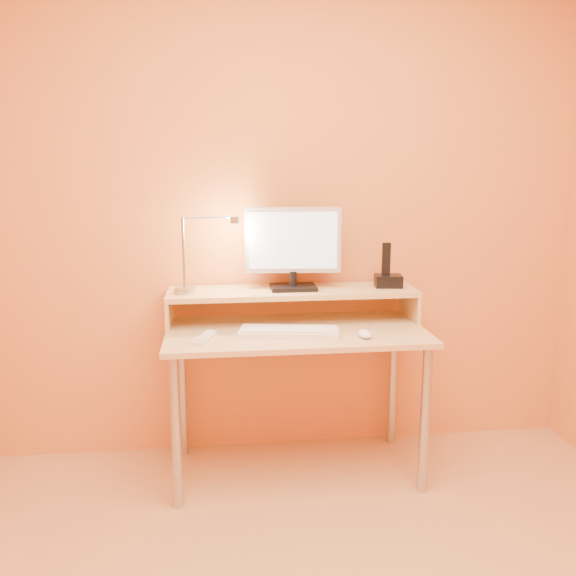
{
  "coord_description": "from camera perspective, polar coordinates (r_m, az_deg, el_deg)",
  "views": [
    {
      "loc": [
        -0.35,
        -1.47,
        1.47
      ],
      "look_at": [
        -0.04,
        1.13,
        0.93
      ],
      "focal_mm": 37.12,
      "sensor_mm": 36.0,
      "label": 1
    }
  ],
  "objects": [
    {
      "name": "monitor_foot",
      "position": [
        2.88,
        0.5,
        0.06
      ],
      "size": [
        0.22,
        0.16,
        0.02
      ],
      "primitive_type": "cube",
      "color": "black",
      "rests_on": "desk_shelf"
    },
    {
      "name": "lamp_bulb",
      "position": [
        2.78,
        -5.09,
        6.17
      ],
      "size": [
        0.03,
        0.03,
        0.0
      ],
      "primitive_type": "cylinder",
      "color": "#FFEAC6",
      "rests_on": "lamp_head"
    },
    {
      "name": "shelf_riser_right",
      "position": [
        3.03,
        11.56,
        -1.55
      ],
      "size": [
        0.02,
        0.3,
        0.14
      ],
      "primitive_type": "cube",
      "color": "#ECC785",
      "rests_on": "desk_lower"
    },
    {
      "name": "phone_dock",
      "position": [
        2.97,
        9.59,
        0.67
      ],
      "size": [
        0.14,
        0.12,
        0.06
      ],
      "primitive_type": "cube",
      "rotation": [
        0.0,
        0.0,
        -0.12
      ],
      "color": "black",
      "rests_on": "desk_shelf"
    },
    {
      "name": "monitor_back",
      "position": [
        2.88,
        0.42,
        4.67
      ],
      "size": [
        0.41,
        0.04,
        0.27
      ],
      "primitive_type": "cube",
      "rotation": [
        0.0,
        0.0,
        -0.08
      ],
      "color": "black",
      "rests_on": "monitor_panel"
    },
    {
      "name": "phone_led",
      "position": [
        2.94,
        10.71,
        0.5
      ],
      "size": [
        0.01,
        0.0,
        0.04
      ],
      "primitive_type": "cube",
      "color": "#2577EB",
      "rests_on": "phone_dock"
    },
    {
      "name": "desk_shelf",
      "position": [
        2.88,
        0.41,
        -0.36
      ],
      "size": [
        1.2,
        0.3,
        0.02
      ],
      "primitive_type": "cube",
      "color": "#ECC785",
      "rests_on": "desk_lower"
    },
    {
      "name": "monitor_neck",
      "position": [
        2.87,
        0.5,
        0.92
      ],
      "size": [
        0.04,
        0.04,
        0.07
      ],
      "primitive_type": "cylinder",
      "color": "black",
      "rests_on": "monitor_foot"
    },
    {
      "name": "desk_leg_fl",
      "position": [
        2.66,
        -10.68,
        -13.52
      ],
      "size": [
        0.04,
        0.04,
        0.69
      ],
      "primitive_type": "cylinder",
      "color": "#ACABB3",
      "rests_on": "floor"
    },
    {
      "name": "desk_leg_br",
      "position": [
        3.24,
        9.99,
        -8.78
      ],
      "size": [
        0.04,
        0.04,
        0.69
      ],
      "primitive_type": "cylinder",
      "color": "#ACABB3",
      "rests_on": "floor"
    },
    {
      "name": "lamp_base",
      "position": [
        2.83,
        -9.84,
        -0.24
      ],
      "size": [
        0.1,
        0.1,
        0.02
      ],
      "primitive_type": "cylinder",
      "color": "#ACABB3",
      "rests_on": "desk_shelf"
    },
    {
      "name": "lamp_post",
      "position": [
        2.8,
        -9.96,
        3.31
      ],
      "size": [
        0.01,
        0.01,
        0.33
      ],
      "primitive_type": "cylinder",
      "color": "#ACABB3",
      "rests_on": "lamp_base"
    },
    {
      "name": "desk_lower",
      "position": [
        2.78,
        0.79,
        -4.23
      ],
      "size": [
        1.2,
        0.6,
        0.02
      ],
      "primitive_type": "cube",
      "color": "#ECC785",
      "rests_on": "floor"
    },
    {
      "name": "mouse",
      "position": [
        2.66,
        7.36,
        -4.36
      ],
      "size": [
        0.06,
        0.1,
        0.03
      ],
      "primitive_type": "ellipsoid",
      "rotation": [
        0.0,
        0.0,
        0.02
      ],
      "color": "white",
      "rests_on": "desk_lower"
    },
    {
      "name": "lamp_arm",
      "position": [
        2.78,
        -7.6,
        6.75
      ],
      "size": [
        0.24,
        0.01,
        0.01
      ],
      "primitive_type": "cylinder",
      "rotation": [
        0.0,
        1.57,
        0.0
      ],
      "color": "#ACABB3",
      "rests_on": "lamp_post"
    },
    {
      "name": "monitor_screen",
      "position": [
        2.84,
        0.53,
        4.57
      ],
      "size": [
        0.42,
        0.04,
        0.27
      ],
      "primitive_type": "cube",
      "rotation": [
        0.0,
        0.0,
        -0.08
      ],
      "color": "silver",
      "rests_on": "monitor_panel"
    },
    {
      "name": "keyboard",
      "position": [
        2.69,
        0.08,
        -4.27
      ],
      "size": [
        0.47,
        0.22,
        0.02
      ],
      "primitive_type": "cube",
      "rotation": [
        0.0,
        0.0,
        -0.17
      ],
      "color": "silver",
      "rests_on": "desk_lower"
    },
    {
      "name": "wall_back",
      "position": [
        3.0,
        0.01,
        7.49
      ],
      "size": [
        3.0,
        0.04,
        2.5
      ],
      "primitive_type": "cube",
      "color": "orange",
      "rests_on": "floor"
    },
    {
      "name": "shelf_riser_left",
      "position": [
        2.89,
        -11.31,
        -2.19
      ],
      "size": [
        0.02,
        0.3,
        0.14
      ],
      "primitive_type": "cube",
      "color": "#ECC785",
      "rests_on": "desk_lower"
    },
    {
      "name": "phone_handset",
      "position": [
        2.95,
        9.38,
        2.77
      ],
      "size": [
        0.04,
        0.03,
        0.16
      ],
      "primitive_type": "cube",
      "rotation": [
        0.0,
        0.0,
        -0.12
      ],
      "color": "black",
      "rests_on": "phone_dock"
    },
    {
      "name": "desk_leg_fr",
      "position": [
        2.8,
        12.97,
        -12.27
      ],
      "size": [
        0.04,
        0.04,
        0.69
      ],
      "primitive_type": "cylinder",
      "color": "#ACABB3",
      "rests_on": "floor"
    },
    {
      "name": "desk_leg_bl",
      "position": [
        3.12,
        -10.08,
        -9.61
      ],
      "size": [
        0.04,
        0.04,
        0.69
      ],
      "primitive_type": "cylinder",
      "color": "#ACABB3",
      "rests_on": "floor"
    },
    {
      "name": "lamp_head",
      "position": [
        2.78,
        -5.1,
        6.49
      ],
      "size": [
        0.04,
        0.04,
        0.03
      ],
      "primitive_type": "cylinder",
      "color": "#ACABB3",
      "rests_on": "lamp_arm"
    },
    {
      "name": "remote_control",
      "position": [
        2.64,
        -7.95,
        -4.75
      ],
      "size": [
        0.11,
        0.2,
        0.02
      ],
      "primitive_type": "cube",
      "rotation": [
        0.0,
        0.0,
        -0.33
      ],
      "color": "silver",
      "rests_on": "desk_lower"
    },
    {
      "name": "monitor_panel",
      "position": [
        2.85,
        0.48,
        4.61
      ],
      "size": [
        0.46,
        0.07,
        0.31
      ],
      "primitive_type": "cube",
      "rotation": [
        0.0,
        0.0,
        -0.08
      ],
      "color": "silver",
      "rests_on": "monitor_neck"
    }
  ]
}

